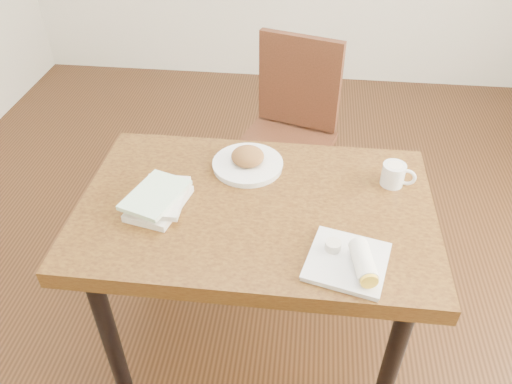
# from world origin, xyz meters

# --- Properties ---
(ground) EXTENTS (4.00, 5.00, 0.01)m
(ground) POSITION_xyz_m (0.00, 0.00, -0.01)
(ground) COLOR #472814
(ground) RESTS_ON ground
(table) EXTENTS (1.16, 0.74, 0.75)m
(table) POSITION_xyz_m (0.00, 0.00, 0.66)
(table) COLOR brown
(table) RESTS_ON ground
(chair_far) EXTENTS (0.53, 0.53, 0.95)m
(chair_far) POSITION_xyz_m (0.07, 0.83, 0.55)
(chair_far) COLOR #4F2516
(chair_far) RESTS_ON ground
(plate_scone) EXTENTS (0.25, 0.25, 0.08)m
(plate_scone) POSITION_xyz_m (-0.05, 0.20, 0.78)
(plate_scone) COLOR white
(plate_scone) RESTS_ON table
(coffee_mug) EXTENTS (0.12, 0.08, 0.08)m
(coffee_mug) POSITION_xyz_m (0.45, 0.16, 0.79)
(coffee_mug) COLOR white
(coffee_mug) RESTS_ON table
(plate_burrito) EXTENTS (0.27, 0.27, 0.07)m
(plate_burrito) POSITION_xyz_m (0.30, -0.24, 0.77)
(plate_burrito) COLOR white
(plate_burrito) RESTS_ON table
(book_stack) EXTENTS (0.21, 0.25, 0.06)m
(book_stack) POSITION_xyz_m (-0.31, -0.04, 0.78)
(book_stack) COLOR white
(book_stack) RESTS_ON table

